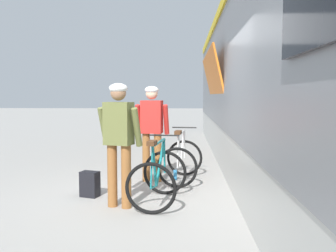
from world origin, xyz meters
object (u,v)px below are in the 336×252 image
Objects in this scene: cyclist_far_in_red at (152,125)px; bicycle_near_teal at (158,177)px; backpack_on_platform at (90,184)px; train_car at (334,71)px; water_bottle_near_the_bikes at (175,175)px; cyclist_near_in_olive at (119,134)px; bicycle_far_white at (181,160)px.

bicycle_near_teal is at bearing -81.14° from cyclist_far_in_red.
bicycle_near_teal is 2.88× the size of backpack_on_platform.
train_car reaches higher than water_bottle_near_the_bikes.
cyclist_near_in_olive is 1.00× the size of cyclist_far_in_red.
bicycle_far_white is at bearing 77.50° from bicycle_near_teal.
backpack_on_platform reaches higher than water_bottle_near_the_bikes.
water_bottle_near_the_bikes is (0.75, 1.74, -0.96)m from cyclist_near_in_olive.
train_car is 3.10m from bicycle_near_teal.
cyclist_far_in_red is (-2.86, 1.01, -0.91)m from train_car.
bicycle_near_teal is (-2.64, -0.41, -1.56)m from train_car.
train_car reaches higher than bicycle_near_teal.
train_car is 3.36m from cyclist_near_in_olive.
bicycle_far_white is at bearing -46.77° from water_bottle_near_the_bikes.
train_car is at bearing -23.78° from bicycle_far_white.
water_bottle_near_the_bikes is at bearing 16.77° from cyclist_far_in_red.
water_bottle_near_the_bikes is (-2.43, 1.14, -1.87)m from train_car.
cyclist_near_in_olive reaches higher than bicycle_near_teal.
backpack_on_platform is (-1.11, 0.33, -0.20)m from bicycle_near_teal.
bicycle_near_teal is at bearing 19.49° from cyclist_near_in_olive.
bicycle_near_teal is (0.54, 0.19, -0.65)m from cyclist_near_in_olive.
water_bottle_near_the_bikes is at bearing 82.47° from bicycle_near_teal.
cyclist_far_in_red reaches higher than bicycle_near_teal.
cyclist_near_in_olive reaches higher than bicycle_far_white.
cyclist_near_in_olive and cyclist_far_in_red have the same top height.
cyclist_near_in_olive is at bearing -169.29° from train_car.
backpack_on_platform is at bearing 137.32° from cyclist_near_in_olive.
bicycle_far_white is (-2.32, 1.02, -1.56)m from train_car.
train_car is 11.46× the size of cyclist_near_in_olive.
bicycle_far_white is 1.81m from backpack_on_platform.
train_car reaches higher than bicycle_far_white.
cyclist_far_in_red is 1.06m from water_bottle_near_the_bikes.
bicycle_near_teal is 1.17m from backpack_on_platform.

